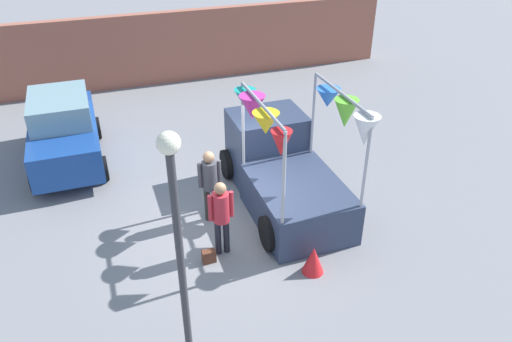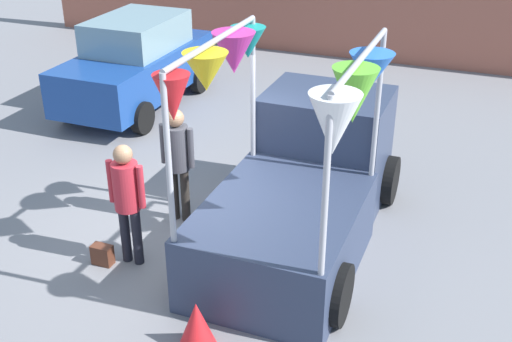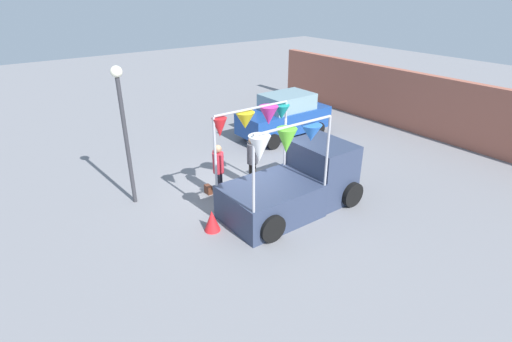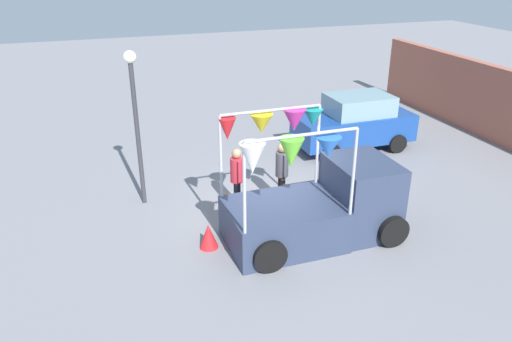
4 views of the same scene
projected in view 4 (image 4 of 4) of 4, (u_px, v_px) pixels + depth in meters
ground_plane at (271, 212)px, 13.12m from camera, size 60.00×60.00×0.00m
vendor_truck at (323, 202)px, 11.71m from camera, size 2.51×4.09×3.03m
parked_car at (355, 122)px, 16.95m from camera, size 1.88×4.00×1.88m
person_customer at (237, 174)px, 12.85m from camera, size 0.53×0.34×1.72m
person_vendor at (282, 168)px, 13.13m from camera, size 0.53×0.34×1.76m
handbag at (226, 200)px, 13.46m from camera, size 0.28×0.16×0.28m
street_lamp at (135, 108)px, 12.56m from camera, size 0.32×0.32×4.12m
folded_kite_bundle_crimson at (209, 236)px, 11.48m from camera, size 0.62×0.62×0.60m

